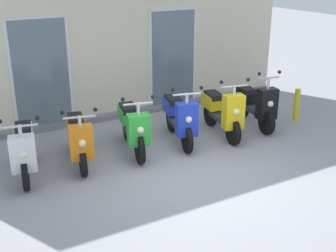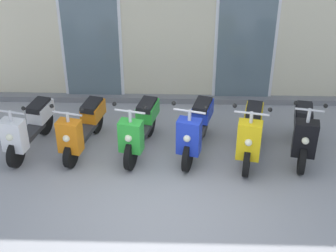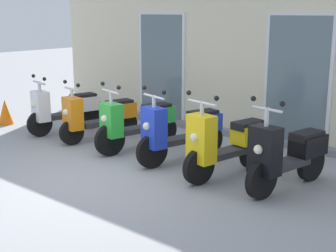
% 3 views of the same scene
% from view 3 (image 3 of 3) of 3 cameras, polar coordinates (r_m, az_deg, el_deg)
% --- Properties ---
extents(ground_plane, '(40.00, 40.00, 0.00)m').
position_cam_3_polar(ground_plane, '(7.02, -9.06, -6.02)').
color(ground_plane, '#939399').
extents(storefront_facade, '(8.96, 0.50, 3.34)m').
position_cam_3_polar(storefront_facade, '(9.29, 7.13, 9.05)').
color(storefront_facade, beige).
rests_on(storefront_facade, ground_plane).
extents(scooter_white, '(0.71, 1.54, 1.16)m').
position_cam_3_polar(scooter_white, '(9.53, -12.28, 2.04)').
color(scooter_white, black).
rests_on(scooter_white, ground_plane).
extents(scooter_orange, '(0.72, 1.57, 1.14)m').
position_cam_3_polar(scooter_orange, '(8.86, -8.29, 1.21)').
color(scooter_orange, black).
rests_on(scooter_orange, ground_plane).
extents(scooter_green, '(0.71, 1.60, 1.20)m').
position_cam_3_polar(scooter_green, '(8.11, -3.76, 0.41)').
color(scooter_green, black).
rests_on(scooter_green, ground_plane).
extents(scooter_blue, '(0.76, 1.61, 1.24)m').
position_cam_3_polar(scooter_blue, '(7.46, 1.46, -0.57)').
color(scooter_blue, black).
rests_on(scooter_blue, ground_plane).
extents(scooter_yellow, '(0.69, 1.60, 1.28)m').
position_cam_3_polar(scooter_yellow, '(6.84, 6.92, -2.02)').
color(scooter_yellow, black).
rests_on(scooter_yellow, ground_plane).
extents(scooter_black, '(0.62, 1.57, 1.30)m').
position_cam_3_polar(scooter_black, '(6.50, 14.05, -3.34)').
color(scooter_black, black).
rests_on(scooter_black, ground_plane).
extents(traffic_cone, '(0.32, 0.32, 0.52)m').
position_cam_3_polar(traffic_cone, '(10.61, -18.87, 1.59)').
color(traffic_cone, orange).
rests_on(traffic_cone, ground_plane).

